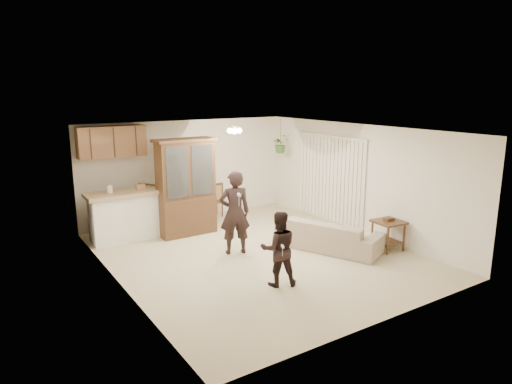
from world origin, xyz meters
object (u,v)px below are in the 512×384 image
adult (235,210)px  chair_hutch_right (214,207)px  sofa (329,232)px  china_hutch (186,188)px  child (279,247)px  side_table (388,235)px  chair_hutch_left (143,220)px  chair_bar (143,219)px

adult → chair_hutch_right: size_ratio=1.98×
sofa → china_hutch: size_ratio=0.86×
child → side_table: size_ratio=1.96×
sofa → chair_hutch_right: bearing=-10.5°
chair_hutch_right → side_table: bearing=115.5°
china_hutch → chair_hutch_right: bearing=38.3°
child → adult: bearing=-71.8°
china_hutch → chair_hutch_right: (1.21, 1.00, -0.83)m
adult → chair_hutch_left: size_ratio=1.61×
sofa → chair_hutch_right: 3.64m
china_hutch → side_table: 4.50m
sofa → side_table: size_ratio=2.73×
child → chair_hutch_right: bearing=-80.2°
sofa → child: (-1.92, -0.87, 0.31)m
adult → chair_bar: size_ratio=1.83×
child → chair_hutch_left: bearing=-53.1°
child → china_hutch: bearing=-64.4°
china_hutch → side_table: (3.03, -3.24, -0.76)m
side_table → adult: bearing=150.5°
child → china_hutch: 3.44m
sofa → chair_bar: size_ratio=1.91×
child → chair_bar: 4.32m
sofa → chair_hutch_left: chair_hutch_left is taller
child → chair_hutch_left: child is taller
sofa → child: 2.13m
side_table → chair_hutch_right: 4.61m
child → china_hutch: (-0.11, 3.42, 0.41)m
china_hutch → chair_hutch_right: size_ratio=2.41×
child → side_table: child is taller
side_table → chair_hutch_left: bearing=134.9°
adult → chair_hutch_left: (-1.11, 2.31, -0.59)m
child → chair_hutch_right: 4.56m
adult → china_hutch: bearing=-62.2°
child → chair_bar: (-0.88, 4.21, -0.40)m
chair_hutch_left → adult: bearing=-6.8°
china_hutch → chair_hutch_left: 1.29m
child → chair_bar: size_ratio=1.37×
child → chair_hutch_left: (-0.94, 4.05, -0.36)m
china_hutch → chair_bar: (-0.77, 0.80, -0.81)m
side_table → chair_hutch_right: bearing=113.2°
chair_bar → chair_hutch_left: chair_hutch_left is taller
chair_bar → sofa: bearing=-43.1°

